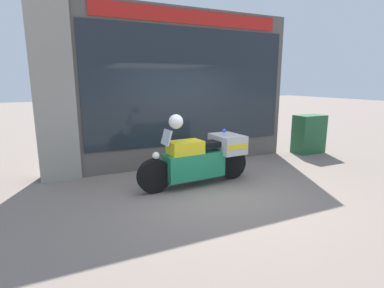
% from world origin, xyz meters
% --- Properties ---
extents(ground_plane, '(60.00, 60.00, 0.00)m').
position_xyz_m(ground_plane, '(0.00, 0.00, 0.00)').
color(ground_plane, gray).
extents(shop_building, '(6.23, 0.55, 3.77)m').
position_xyz_m(shop_building, '(-0.38, 2.00, 1.89)').
color(shop_building, '#56514C').
rests_on(shop_building, ground).
extents(window_display, '(4.97, 0.30, 1.93)m').
position_xyz_m(window_display, '(0.33, 2.03, 0.46)').
color(window_display, slate).
rests_on(window_display, ground).
extents(paramedic_motorcycle, '(2.46, 0.77, 1.19)m').
position_xyz_m(paramedic_motorcycle, '(-0.08, 0.34, 0.57)').
color(paramedic_motorcycle, black).
rests_on(paramedic_motorcycle, ground).
extents(utility_cabinet, '(0.88, 0.52, 1.12)m').
position_xyz_m(utility_cabinet, '(4.01, 1.47, 0.56)').
color(utility_cabinet, '#235633').
rests_on(utility_cabinet, ground).
extents(white_helmet, '(0.28, 0.28, 0.28)m').
position_xyz_m(white_helmet, '(-0.68, 0.30, 1.33)').
color(white_helmet, white).
rests_on(white_helmet, paramedic_motorcycle).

